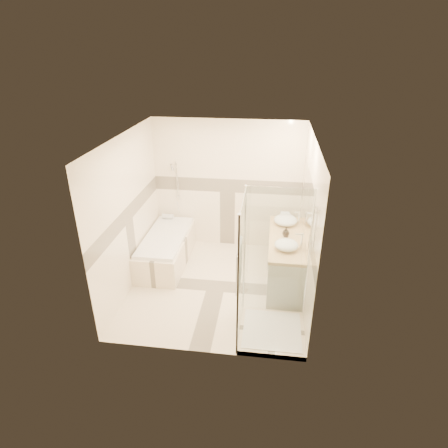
# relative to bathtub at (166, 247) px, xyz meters

# --- Properties ---
(room) EXTENTS (2.82, 3.02, 2.52)m
(room) POSITION_rel_bathtub_xyz_m (1.08, -0.64, 0.95)
(room) COLOR beige
(room) RESTS_ON ground
(bathtub) EXTENTS (0.75, 1.70, 0.56)m
(bathtub) POSITION_rel_bathtub_xyz_m (0.00, 0.00, 0.00)
(bathtub) COLOR #F3E1C2
(bathtub) RESTS_ON ground
(vanity) EXTENTS (0.58, 1.62, 0.85)m
(vanity) POSITION_rel_bathtub_xyz_m (2.15, -0.35, 0.12)
(vanity) COLOR white
(vanity) RESTS_ON ground
(shower_enclosure) EXTENTS (0.96, 0.93, 2.04)m
(shower_enclosure) POSITION_rel_bathtub_xyz_m (1.86, -1.62, 0.20)
(shower_enclosure) COLOR #F3E1C2
(shower_enclosure) RESTS_ON ground
(vessel_sink_near) EXTENTS (0.40, 0.40, 0.16)m
(vessel_sink_near) POSITION_rel_bathtub_xyz_m (2.13, 0.14, 0.62)
(vessel_sink_near) COLOR white
(vessel_sink_near) RESTS_ON vanity
(vessel_sink_far) EXTENTS (0.37, 0.37, 0.15)m
(vessel_sink_far) POSITION_rel_bathtub_xyz_m (2.13, -0.74, 0.62)
(vessel_sink_far) COLOR white
(vessel_sink_far) RESTS_ON vanity
(faucet_near) EXTENTS (0.10, 0.03, 0.25)m
(faucet_near) POSITION_rel_bathtub_xyz_m (2.35, 0.14, 0.69)
(faucet_near) COLOR silver
(faucet_near) RESTS_ON vanity
(faucet_far) EXTENTS (0.12, 0.03, 0.29)m
(faucet_far) POSITION_rel_bathtub_xyz_m (2.35, -0.74, 0.71)
(faucet_far) COLOR silver
(faucet_far) RESTS_ON vanity
(amenity_bottle_a) EXTENTS (0.08, 0.08, 0.16)m
(amenity_bottle_a) POSITION_rel_bathtub_xyz_m (2.13, -0.32, 0.62)
(amenity_bottle_a) COLOR black
(amenity_bottle_a) RESTS_ON vanity
(amenity_bottle_b) EXTENTS (0.12, 0.12, 0.15)m
(amenity_bottle_b) POSITION_rel_bathtub_xyz_m (2.13, -0.31, 0.62)
(amenity_bottle_b) COLOR black
(amenity_bottle_b) RESTS_ON vanity
(folded_towels) EXTENTS (0.17, 0.27, 0.08)m
(folded_towels) POSITION_rel_bathtub_xyz_m (2.13, 0.37, 0.58)
(folded_towels) COLOR silver
(folded_towels) RESTS_ON vanity
(rolled_towel) EXTENTS (0.22, 0.10, 0.10)m
(rolled_towel) POSITION_rel_bathtub_xyz_m (-0.14, 0.69, 0.30)
(rolled_towel) COLOR silver
(rolled_towel) RESTS_ON bathtub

